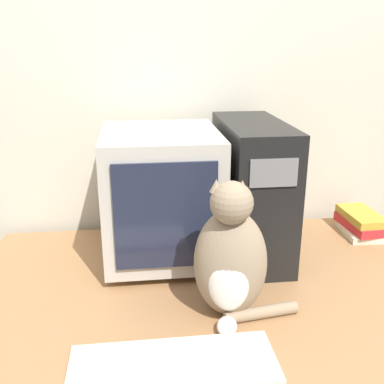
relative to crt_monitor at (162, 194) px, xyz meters
name	(u,v)px	position (x,y,z in m)	size (l,w,h in m)	color
wall_back	(199,103)	(0.17, 0.32, 0.25)	(7.00, 0.05, 2.50)	beige
crt_monitor	(162,194)	(0.00, 0.00, 0.00)	(0.37, 0.43, 0.44)	#BCB7AD
computer_tower	(251,189)	(0.31, 0.01, 0.00)	(0.20, 0.47, 0.46)	black
keyboard	(174,365)	(-0.01, -0.57, -0.22)	(0.47, 0.18, 0.02)	silver
cat	(231,259)	(0.16, -0.37, -0.06)	(0.30, 0.23, 0.39)	gray
book_stack	(361,223)	(0.77, 0.09, -0.18)	(0.14, 0.22, 0.09)	beige
pen	(119,348)	(-0.14, -0.48, -0.22)	(0.16, 0.03, 0.01)	maroon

